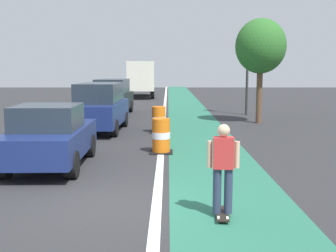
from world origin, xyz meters
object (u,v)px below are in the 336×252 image
traffic_barrel_front (159,136)px  skateboarder_on_lane (221,168)px  parked_suv_second (98,107)px  parked_suv_third (111,97)px  delivery_truck_down_block (139,77)px  traffic_barrel_mid (157,120)px  parked_sedan_nearest (48,137)px  traffic_light_corner (246,53)px  street_tree_sidewalk (259,47)px

traffic_barrel_front → skateboarder_on_lane: bearing=-78.3°
parked_suv_second → skateboarder_on_lane: bearing=-69.5°
parked_suv_third → delivery_truck_down_block: 14.62m
parked_suv_third → traffic_barrel_mid: 7.30m
parked_sedan_nearest → parked_suv_third: 12.77m
parked_suv_second → traffic_light_corner: traffic_light_corner is taller
parked_suv_second → delivery_truck_down_block: size_ratio=0.61×
traffic_light_corner → skateboarder_on_lane: bearing=-102.0°
parked_sedan_nearest → traffic_barrel_mid: (2.79, 6.04, -0.30)m
traffic_barrel_front → delivery_truck_down_block: size_ratio=0.14×
parked_suv_third → street_tree_sidewalk: 8.84m
parked_sedan_nearest → traffic_barrel_mid: 6.66m
skateboarder_on_lane → parked_suv_second: (-3.85, 10.29, 0.12)m
skateboarder_on_lane → traffic_barrel_mid: bearing=97.8°
parked_sedan_nearest → skateboarder_on_lane: bearing=-42.9°
traffic_barrel_front → traffic_light_corner: (4.70, 10.73, 2.97)m
skateboarder_on_lane → traffic_barrel_front: size_ratio=1.55×
traffic_light_corner → delivery_truck_down_block: bearing=115.4°
traffic_barrel_front → parked_suv_third: bearing=105.3°
skateboarder_on_lane → traffic_barrel_front: 5.89m
parked_sedan_nearest → traffic_light_corner: 15.01m
parked_suv_third → traffic_barrel_mid: (2.79, -6.72, -0.50)m
parked_suv_second → delivery_truck_down_block: 20.93m
parked_sedan_nearest → delivery_truck_down_block: bearing=88.6°
traffic_barrel_mid → delivery_truck_down_block: bearing=95.6°
parked_sedan_nearest → delivery_truck_down_block: delivery_truck_down_block is taller
traffic_barrel_mid → traffic_barrel_front: bearing=-87.7°
parked_sedan_nearest → street_tree_sidewalk: street_tree_sidewalk is taller
delivery_truck_down_block → traffic_light_corner: (6.97, -14.71, 1.65)m
parked_suv_third → traffic_barrel_mid: bearing=-67.4°
skateboarder_on_lane → traffic_barrel_mid: 10.00m
parked_sedan_nearest → parked_suv_third: bearing=90.0°
skateboarder_on_lane → traffic_barrel_mid: size_ratio=1.55×
skateboarder_on_lane → parked_sedan_nearest: parked_sedan_nearest is taller
traffic_barrel_front → traffic_light_corner: size_ratio=0.21×
delivery_truck_down_block → skateboarder_on_lane: bearing=-83.7°
parked_sedan_nearest → traffic_barrel_mid: parked_sedan_nearest is taller
parked_sedan_nearest → traffic_barrel_front: (2.96, 1.91, -0.30)m
street_tree_sidewalk → delivery_truck_down_block: bearing=110.7°
parked_suv_third → traffic_light_corner: 8.05m
skateboarder_on_lane → traffic_light_corner: size_ratio=0.33×
parked_suv_third → delivery_truck_down_block: (0.69, 14.58, 0.81)m
skateboarder_on_lane → traffic_light_corner: (3.51, 16.49, 2.59)m
parked_sedan_nearest → traffic_light_corner: traffic_light_corner is taller
parked_suv_third → traffic_barrel_front: parked_suv_third is taller
parked_suv_second → street_tree_sidewalk: (7.29, 2.64, 2.63)m
skateboarder_on_lane → delivery_truck_down_block: size_ratio=0.22×
parked_sedan_nearest → delivery_truck_down_block: (0.69, 27.34, 1.01)m
parked_suv_second → street_tree_sidewalk: street_tree_sidewalk is taller
street_tree_sidewalk → skateboarder_on_lane: bearing=-104.9°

